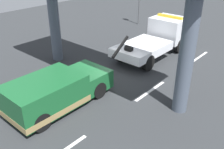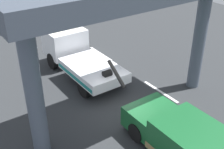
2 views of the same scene
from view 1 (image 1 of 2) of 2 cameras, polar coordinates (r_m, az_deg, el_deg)
name	(u,v)px [view 1 (image 1 of 2)]	position (r m, az deg, el deg)	size (l,w,h in m)	color
ground_plane	(113,77)	(14.83, 0.34, -0.56)	(60.00, 40.00, 0.10)	#2D3033
lane_stripe_mid	(150,91)	(13.48, 8.65, -3.68)	(2.60, 0.16, 0.01)	silver
lane_stripe_east	(199,57)	(18.36, 19.03, 3.68)	(2.60, 0.16, 0.01)	silver
tow_truck_white	(158,37)	(17.89, 10.35, 8.27)	(7.25, 2.42, 2.46)	white
towed_van_green	(56,92)	(12.02, -12.56, -3.83)	(5.20, 2.22, 1.58)	#195B2D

